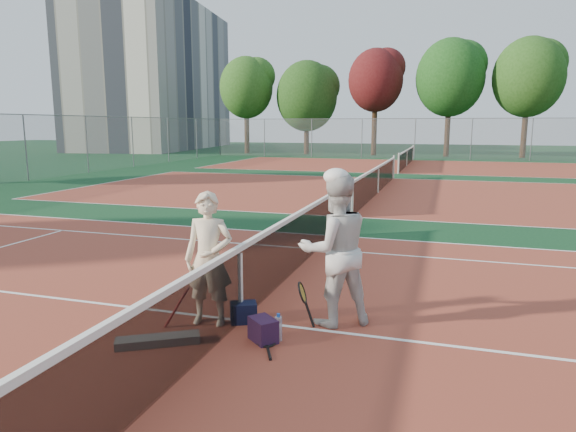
{
  "coord_description": "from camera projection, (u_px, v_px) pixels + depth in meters",
  "views": [
    {
      "loc": [
        2.5,
        -5.92,
        2.54
      ],
      "look_at": [
        0.0,
        2.07,
        1.05
      ],
      "focal_mm": 32.0,
      "sensor_mm": 36.0,
      "label": 1
    }
  ],
  "objects": [
    {
      "name": "court_main",
      "position": [
        241.0,
        321.0,
        6.74
      ],
      "size": [
        23.77,
        10.97,
        0.01
      ],
      "primitive_type": "cube",
      "color": "maroon",
      "rests_on": "ground"
    },
    {
      "name": "racket_black_held",
      "position": [
        302.0,
        305.0,
        6.51
      ],
      "size": [
        0.25,
        0.29,
        0.58
      ],
      "primitive_type": null,
      "rotation": [
        0.0,
        0.0,
        3.25
      ],
      "color": "black",
      "rests_on": "ground"
    },
    {
      "name": "player_b",
      "position": [
        335.0,
        250.0,
        6.51
      ],
      "size": [
        1.2,
        1.13,
        1.95
      ],
      "primitive_type": "imported",
      "rotation": [
        0.0,
        0.0,
        3.7
      ],
      "color": "silver",
      "rests_on": "ground"
    },
    {
      "name": "tree_back_0",
      "position": [
        246.0,
        88.0,
        45.12
      ],
      "size": [
        4.68,
        4.68,
        8.46
      ],
      "color": "#382314",
      "rests_on": "ground"
    },
    {
      "name": "tree_back_4",
      "position": [
        528.0,
        77.0,
        38.93
      ],
      "size": [
        5.25,
        5.25,
        9.12
      ],
      "color": "#382314",
      "rests_on": "ground"
    },
    {
      "name": "sports_bag_purple",
      "position": [
        263.0,
        330.0,
        6.09
      ],
      "size": [
        0.42,
        0.41,
        0.28
      ],
      "primitive_type": "cube",
      "rotation": [
        0.0,
        0.0,
        -0.72
      ],
      "color": "black",
      "rests_on": "ground"
    },
    {
      "name": "player_a",
      "position": [
        209.0,
        259.0,
        6.52
      ],
      "size": [
        0.68,
        0.49,
        1.72
      ],
      "primitive_type": "imported",
      "rotation": [
        0.0,
        0.0,
        0.13
      ],
      "color": "beige",
      "rests_on": "ground"
    },
    {
      "name": "net_cover_canvas",
      "position": [
        158.0,
        341.0,
        6.0
      ],
      "size": [
        0.94,
        0.69,
        0.1
      ],
      "primitive_type": "cube",
      "rotation": [
        0.0,
        0.0,
        0.54
      ],
      "color": "#615D58",
      "rests_on": "ground"
    },
    {
      "name": "racket_red",
      "position": [
        184.0,
        308.0,
        6.47
      ],
      "size": [
        0.4,
        0.35,
        0.53
      ],
      "primitive_type": null,
      "rotation": [
        0.0,
        0.0,
        0.27
      ],
      "color": "maroon",
      "rests_on": "ground"
    },
    {
      "name": "tree_back_1",
      "position": [
        307.0,
        96.0,
        44.38
      ],
      "size": [
        5.26,
        5.26,
        8.01
      ],
      "color": "#382314",
      "rests_on": "ground"
    },
    {
      "name": "net_main",
      "position": [
        240.0,
        284.0,
        6.65
      ],
      "size": [
        0.1,
        10.98,
        1.02
      ],
      "primitive_type": null,
      "color": "black",
      "rests_on": "ground"
    },
    {
      "name": "court_far_b",
      "position": [
        407.0,
        166.0,
        32.11
      ],
      "size": [
        23.77,
        10.97,
        0.01
      ],
      "primitive_type": "cube",
      "color": "maroon",
      "rests_on": "ground"
    },
    {
      "name": "net_far_a",
      "position": [
        378.0,
        179.0,
        19.34
      ],
      "size": [
        0.1,
        10.98,
        1.02
      ],
      "primitive_type": null,
      "color": "black",
      "rests_on": "ground"
    },
    {
      "name": "racket_spare",
      "position": [
        266.0,
        342.0,
        6.05
      ],
      "size": [
        0.5,
        0.66,
        0.03
      ],
      "primitive_type": null,
      "rotation": [
        0.0,
        0.0,
        2.02
      ],
      "color": "black",
      "rests_on": "ground"
    },
    {
      "name": "sports_bag_navy",
      "position": [
        243.0,
        313.0,
        6.67
      ],
      "size": [
        0.41,
        0.36,
        0.27
      ],
      "primitive_type": "cube",
      "rotation": [
        0.0,
        0.0,
        0.45
      ],
      "color": "black",
      "rests_on": "ground"
    },
    {
      "name": "net_far_b",
      "position": [
        407.0,
        158.0,
        32.02
      ],
      "size": [
        0.1,
        10.98,
        1.02
      ],
      "primitive_type": null,
      "color": "black",
      "rests_on": "ground"
    },
    {
      "name": "court_far_a",
      "position": [
        378.0,
        193.0,
        19.43
      ],
      "size": [
        23.77,
        10.97,
        0.01
      ],
      "primitive_type": "cube",
      "color": "maroon",
      "rests_on": "ground"
    },
    {
      "name": "tree_back_3",
      "position": [
        450.0,
        78.0,
        40.53
      ],
      "size": [
        5.32,
        5.32,
        9.27
      ],
      "color": "#382314",
      "rests_on": "ground"
    },
    {
      "name": "water_bottle",
      "position": [
        278.0,
        329.0,
        6.1
      ],
      "size": [
        0.09,
        0.09,
        0.3
      ],
      "primitive_type": "cylinder",
      "color": "silver",
      "rests_on": "ground"
    },
    {
      "name": "fence_back",
      "position": [
        415.0,
        139.0,
        38.42
      ],
      "size": [
        32.0,
        0.06,
        3.0
      ],
      "primitive_type": null,
      "color": "slate",
      "rests_on": "ground"
    },
    {
      "name": "tree_back_maroon",
      "position": [
        376.0,
        81.0,
        42.22
      ],
      "size": [
        4.49,
        4.49,
        8.73
      ],
      "color": "#382314",
      "rests_on": "ground"
    },
    {
      "name": "apartment_block",
      "position": [
        156.0,
        78.0,
        54.99
      ],
      "size": [
        12.96,
        23.18,
        15.0
      ],
      "primitive_type": "cube",
      "rotation": [
        0.0,
        0.0,
        0.14
      ],
      "color": "beige",
      "rests_on": "ground"
    },
    {
      "name": "ground",
      "position": [
        241.0,
        321.0,
        6.74
      ],
      "size": [
        130.0,
        130.0,
        0.0
      ],
      "primitive_type": "plane",
      "color": "#0E351B",
      "rests_on": "ground"
    }
  ]
}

